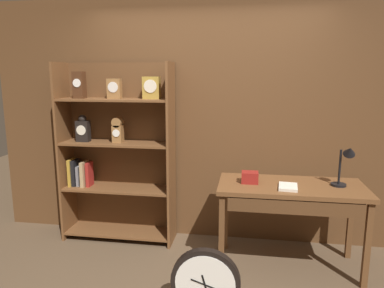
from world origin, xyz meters
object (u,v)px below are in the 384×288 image
object	(u,v)px
toolbox_small	(250,177)
round_clock_large	(205,284)
open_repair_manual	(288,187)
bookshelf	(115,152)
workbench	(291,196)
desk_lamp	(346,162)

from	to	relation	value
toolbox_small	round_clock_large	world-z (taller)	toolbox_small
open_repair_manual	bookshelf	bearing A→B (deg)	170.51
workbench	desk_lamp	size ratio (longest dim) A/B	3.32
workbench	open_repair_manual	xyz separation A→B (m)	(-0.04, -0.09, 0.11)
bookshelf	workbench	bearing A→B (deg)	-12.11
open_repair_manual	round_clock_large	bearing A→B (deg)	-124.63
workbench	toolbox_small	size ratio (longest dim) A/B	8.64
open_repair_manual	round_clock_large	size ratio (longest dim) A/B	0.39
round_clock_large	workbench	bearing A→B (deg)	51.13
bookshelf	toolbox_small	bearing A→B (deg)	-14.12
workbench	desk_lamp	xyz separation A→B (m)	(0.46, 0.03, 0.33)
bookshelf	workbench	world-z (taller)	bookshelf
desk_lamp	toolbox_small	size ratio (longest dim) A/B	2.60
bookshelf	desk_lamp	world-z (taller)	bookshelf
desk_lamp	open_repair_manual	xyz separation A→B (m)	(-0.50, -0.12, -0.22)
desk_lamp	round_clock_large	world-z (taller)	desk_lamp
bookshelf	round_clock_large	world-z (taller)	bookshelf
desk_lamp	workbench	bearing A→B (deg)	-176.33
toolbox_small	open_repair_manual	size ratio (longest dim) A/B	0.70
bookshelf	open_repair_manual	xyz separation A→B (m)	(1.79, -0.48, -0.15)
bookshelf	toolbox_small	distance (m)	1.50
workbench	open_repair_manual	world-z (taller)	open_repair_manual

